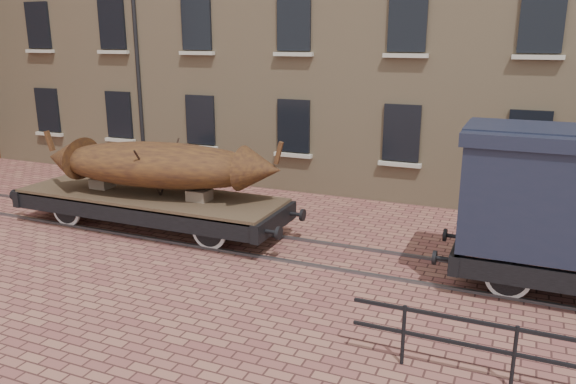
% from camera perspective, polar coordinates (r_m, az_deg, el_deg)
% --- Properties ---
extents(ground, '(90.00, 90.00, 0.00)m').
position_cam_1_polar(ground, '(13.41, 2.27, -6.24)').
color(ground, brown).
extents(rail_track, '(30.00, 1.52, 0.06)m').
position_cam_1_polar(rail_track, '(13.40, 2.27, -6.12)').
color(rail_track, '#59595E').
rests_on(rail_track, ground).
extents(flatcar_wagon, '(8.22, 2.23, 1.24)m').
position_cam_1_polar(flatcar_wagon, '(15.30, -13.86, -0.88)').
color(flatcar_wagon, brown).
rests_on(flatcar_wagon, ground).
extents(iron_boat, '(6.61, 2.65, 1.59)m').
position_cam_1_polar(iron_boat, '(14.84, -12.98, 2.73)').
color(iron_boat, brown).
rests_on(iron_boat, flatcar_wagon).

